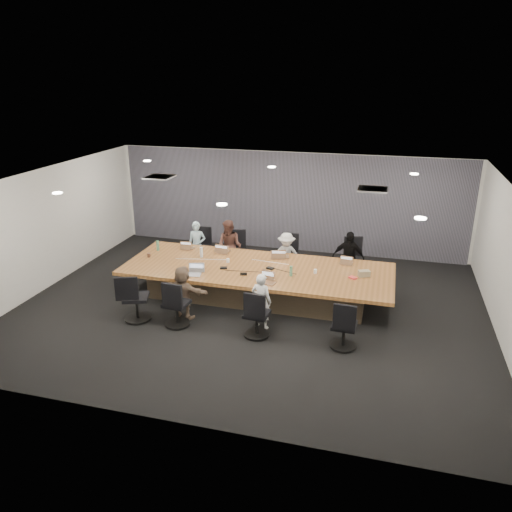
% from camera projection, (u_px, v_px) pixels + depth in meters
% --- Properties ---
extents(floor, '(10.00, 8.00, 0.00)m').
position_uv_depth(floor, '(251.00, 307.00, 10.99)').
color(floor, black).
rests_on(floor, ground).
extents(ceiling, '(10.00, 8.00, 0.00)m').
position_uv_depth(ceiling, '(251.00, 181.00, 10.01)').
color(ceiling, white).
rests_on(ceiling, wall_back).
extents(wall_back, '(10.00, 0.00, 2.80)m').
position_uv_depth(wall_back, '(289.00, 202.00, 14.12)').
color(wall_back, beige).
rests_on(wall_back, ground).
extents(wall_front, '(10.00, 0.00, 2.80)m').
position_uv_depth(wall_front, '(173.00, 340.00, 6.88)').
color(wall_front, beige).
rests_on(wall_front, ground).
extents(wall_left, '(0.00, 8.00, 2.80)m').
position_uv_depth(wall_left, '(47.00, 228.00, 11.73)').
color(wall_left, beige).
rests_on(wall_left, ground).
extents(wall_right, '(0.00, 8.00, 2.80)m').
position_uv_depth(wall_right, '(509.00, 270.00, 9.27)').
color(wall_right, beige).
rests_on(wall_right, ground).
extents(curtain, '(9.80, 0.04, 2.80)m').
position_uv_depth(curtain, '(289.00, 202.00, 14.04)').
color(curtain, '#595766').
rests_on(curtain, ground).
extents(conference_table, '(6.00, 2.20, 0.74)m').
position_uv_depth(conference_table, '(257.00, 281.00, 11.30)').
color(conference_table, brown).
rests_on(conference_table, ground).
extents(chair_0, '(0.53, 0.53, 0.75)m').
position_uv_depth(chair_0, '(202.00, 250.00, 13.33)').
color(chair_0, black).
rests_on(chair_0, ground).
extents(chair_1, '(0.61, 0.61, 0.73)m').
position_uv_depth(chair_1, '(234.00, 254.00, 13.12)').
color(chair_1, black).
rests_on(chair_1, ground).
extents(chair_2, '(0.55, 0.55, 0.77)m').
position_uv_depth(chair_2, '(289.00, 258.00, 12.75)').
color(chair_2, black).
rests_on(chair_2, ground).
extents(chair_3, '(0.70, 0.70, 0.85)m').
position_uv_depth(chair_3, '(349.00, 262.00, 12.36)').
color(chair_3, black).
rests_on(chair_3, ground).
extents(chair_4, '(0.74, 0.74, 0.86)m').
position_uv_depth(chair_4, '(136.00, 301.00, 10.28)').
color(chair_4, black).
rests_on(chair_4, ground).
extents(chair_5, '(0.59, 0.59, 0.81)m').
position_uv_depth(chair_5, '(177.00, 307.00, 10.06)').
color(chair_5, black).
rests_on(chair_5, ground).
extents(chair_6, '(0.57, 0.57, 0.79)m').
position_uv_depth(chair_6, '(257.00, 318.00, 9.66)').
color(chair_6, black).
rests_on(chair_6, ground).
extents(chair_7, '(0.54, 0.54, 0.77)m').
position_uv_depth(chair_7, '(344.00, 329.00, 9.25)').
color(chair_7, black).
rests_on(chair_7, ground).
extents(person_0, '(0.50, 0.37, 1.26)m').
position_uv_depth(person_0, '(197.00, 245.00, 12.93)').
color(person_0, '#97B5C1').
rests_on(person_0, ground).
extents(laptop_0, '(0.30, 0.21, 0.02)m').
position_uv_depth(laptop_0, '(189.00, 248.00, 12.39)').
color(laptop_0, '#8C6647').
rests_on(laptop_0, conference_table).
extents(person_1, '(0.73, 0.60, 1.36)m').
position_uv_depth(person_1, '(230.00, 247.00, 12.69)').
color(person_1, '#4F2F28').
rests_on(person_1, ground).
extents(laptop_1, '(0.39, 0.30, 0.02)m').
position_uv_depth(laptop_1, '(223.00, 251.00, 12.17)').
color(laptop_1, '#8C6647').
rests_on(laptop_1, conference_table).
extents(person_2, '(0.81, 0.54, 1.16)m').
position_uv_depth(person_2, '(286.00, 255.00, 12.36)').
color(person_2, '#BBBBBB').
rests_on(person_2, ground).
extents(laptop_2, '(0.40, 0.32, 0.02)m').
position_uv_depth(laptop_2, '(282.00, 257.00, 11.81)').
color(laptop_2, '#8C6647').
rests_on(laptop_2, conference_table).
extents(person_3, '(0.80, 0.39, 1.33)m').
position_uv_depth(person_3, '(348.00, 258.00, 11.96)').
color(person_3, black).
rests_on(person_3, ground).
extents(laptop_3, '(0.30, 0.22, 0.02)m').
position_uv_depth(laptop_3, '(346.00, 263.00, 11.44)').
color(laptop_3, '#8C6647').
rests_on(laptop_3, conference_table).
extents(person_5, '(1.11, 0.55, 1.15)m').
position_uv_depth(person_5, '(183.00, 292.00, 10.32)').
color(person_5, brown).
rests_on(person_5, ground).
extents(laptop_5, '(0.38, 0.30, 0.02)m').
position_uv_depth(laptop_5, '(193.00, 275.00, 10.76)').
color(laptop_5, '#B2B2B7').
rests_on(laptop_5, conference_table).
extents(person_6, '(0.48, 0.36, 1.17)m').
position_uv_depth(person_6, '(261.00, 301.00, 9.90)').
color(person_6, silver).
rests_on(person_6, ground).
extents(laptop_6, '(0.33, 0.27, 0.02)m').
position_uv_depth(laptop_6, '(268.00, 283.00, 10.35)').
color(laptop_6, '#8C6647').
rests_on(laptop_6, conference_table).
extents(bottle_green_left, '(0.07, 0.07, 0.25)m').
position_uv_depth(bottle_green_left, '(158.00, 245.00, 12.21)').
color(bottle_green_left, '#508C68').
rests_on(bottle_green_left, conference_table).
extents(bottle_green_right, '(0.08, 0.08, 0.23)m').
position_uv_depth(bottle_green_right, '(291.00, 271.00, 10.68)').
color(bottle_green_right, '#508C68').
rests_on(bottle_green_right, conference_table).
extents(bottle_clear, '(0.08, 0.08, 0.24)m').
position_uv_depth(bottle_clear, '(201.00, 252.00, 11.77)').
color(bottle_clear, silver).
rests_on(bottle_clear, conference_table).
extents(cup_white_far, '(0.09, 0.09, 0.09)m').
position_uv_depth(cup_white_far, '(228.00, 260.00, 11.47)').
color(cup_white_far, white).
rests_on(cup_white_far, conference_table).
extents(cup_white_near, '(0.08, 0.08, 0.09)m').
position_uv_depth(cup_white_near, '(315.00, 271.00, 10.85)').
color(cup_white_near, white).
rests_on(cup_white_near, conference_table).
extents(mug_brown, '(0.09, 0.09, 0.10)m').
position_uv_depth(mug_brown, '(149.00, 255.00, 11.79)').
color(mug_brown, brown).
rests_on(mug_brown, conference_table).
extents(mic_left, '(0.18, 0.15, 0.03)m').
position_uv_depth(mic_left, '(224.00, 268.00, 11.11)').
color(mic_left, black).
rests_on(mic_left, conference_table).
extents(mic_right, '(0.19, 0.16, 0.03)m').
position_uv_depth(mic_right, '(270.00, 268.00, 11.10)').
color(mic_right, black).
rests_on(mic_right, conference_table).
extents(stapler, '(0.15, 0.07, 0.05)m').
position_uv_depth(stapler, '(244.00, 274.00, 10.75)').
color(stapler, black).
rests_on(stapler, conference_table).
extents(canvas_bag, '(0.28, 0.22, 0.13)m').
position_uv_depth(canvas_bag, '(364.00, 273.00, 10.68)').
color(canvas_bag, gray).
rests_on(canvas_bag, conference_table).
extents(snack_packet, '(0.20, 0.18, 0.04)m').
position_uv_depth(snack_packet, '(353.00, 278.00, 10.58)').
color(snack_packet, '#EF403C').
rests_on(snack_packet, conference_table).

